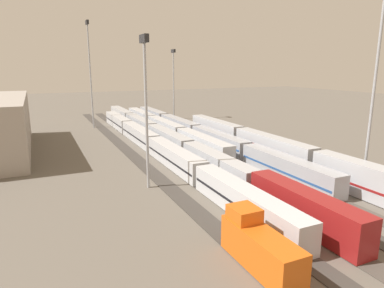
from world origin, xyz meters
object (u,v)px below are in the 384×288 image
train_on_track_2 (165,127)px  light_mast_3 (146,91)px  train_on_track_1 (197,132)px  train_on_track_5 (259,246)px  light_mast_0 (174,75)px  train_on_track_3 (166,138)px  train_on_track_0 (272,149)px  light_mast_1 (90,63)px  light_mast_2 (378,59)px  train_on_track_4 (154,145)px

train_on_track_2 → light_mast_3: size_ratio=3.03×
train_on_track_1 → train_on_track_2: same height
train_on_track_5 → light_mast_3: bearing=6.6°
light_mast_3 → train_on_track_5: bearing=-173.4°
light_mast_0 → train_on_track_3: bearing=155.9°
train_on_track_1 → light_mast_3: size_ratio=4.05×
train_on_track_0 → train_on_track_2: size_ratio=1.00×
train_on_track_5 → train_on_track_2: bearing=-12.7°
train_on_track_3 → light_mast_0: light_mast_0 is taller
train_on_track_5 → train_on_track_0: bearing=-39.6°
train_on_track_2 → light_mast_3: light_mast_3 is taller
train_on_track_5 → light_mast_1: (85.86, 2.12, 18.08)m
light_mast_1 → light_mast_2: 80.44m
train_on_track_1 → train_on_track_2: 11.49m
train_on_track_3 → train_on_track_2: train_on_track_3 is taller
train_on_track_0 → train_on_track_4: 25.68m
train_on_track_4 → light_mast_1: light_mast_1 is taller
train_on_track_5 → light_mast_2: (11.56, -28.71, 17.91)m
train_on_track_2 → light_mast_0: bearing=-26.5°
train_on_track_0 → train_on_track_2: (36.05, 10.00, -0.61)m
light_mast_0 → light_mast_2: bearing=-179.6°
train_on_track_4 → train_on_track_3: bearing=-40.7°
train_on_track_4 → light_mast_0: light_mast_0 is taller
train_on_track_1 → light_mast_3: (-30.23, 22.97, 13.33)m
train_on_track_4 → light_mast_0: 53.76m
train_on_track_1 → light_mast_0: 40.25m
train_on_track_0 → light_mast_1: size_ratio=2.19×
train_on_track_5 → light_mast_3: (25.72, 2.97, 13.19)m
train_on_track_2 → light_mast_1: light_mast_1 is taller
train_on_track_3 → train_on_track_5: 53.08m
train_on_track_0 → train_on_track_2: 37.42m
light_mast_1 → light_mast_2: (-74.30, -30.84, -0.17)m
light_mast_1 → light_mast_3: 60.35m
train_on_track_0 → light_mast_1: bearing=26.0°
light_mast_0 → light_mast_3: 73.89m
light_mast_0 → light_mast_3: (-66.99, 31.16, -0.87)m
train_on_track_1 → train_on_track_5: size_ratio=9.56×
train_on_track_4 → light_mast_2: 45.80m
light_mast_0 → train_on_track_2: bearing=153.5°
train_on_track_2 → light_mast_2: (-54.73, -13.71, 18.09)m
train_on_track_1 → train_on_track_2: size_ratio=1.34×
train_on_track_3 → train_on_track_2: 15.02m
train_on_track_2 → train_on_track_5: train_on_track_5 is taller
train_on_track_2 → light_mast_3: 46.34m
train_on_track_4 → train_on_track_0: bearing=-128.8°
light_mast_3 → light_mast_2: bearing=-114.1°
train_on_track_1 → light_mast_2: (-44.39, -8.71, 18.06)m
train_on_track_2 → train_on_track_4: (-19.96, 10.00, 0.02)m
train_on_track_5 → light_mast_1: 87.77m
train_on_track_5 → light_mast_3: 29.05m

